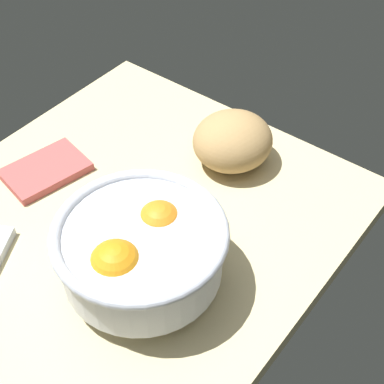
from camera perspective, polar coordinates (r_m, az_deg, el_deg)
ground_plane at (r=90.41cm, az=-6.20°, el=-3.17°), size 64.71×59.79×3.00cm
fruit_bowl at (r=75.99cm, az=-5.12°, el=-5.60°), size 23.06×23.06×11.68cm
bread_loaf at (r=95.25cm, az=4.03°, el=5.05°), size 17.35×16.98×8.93cm
napkin_folded at (r=98.27cm, az=-14.22°, el=2.10°), size 14.69×11.43×1.39cm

